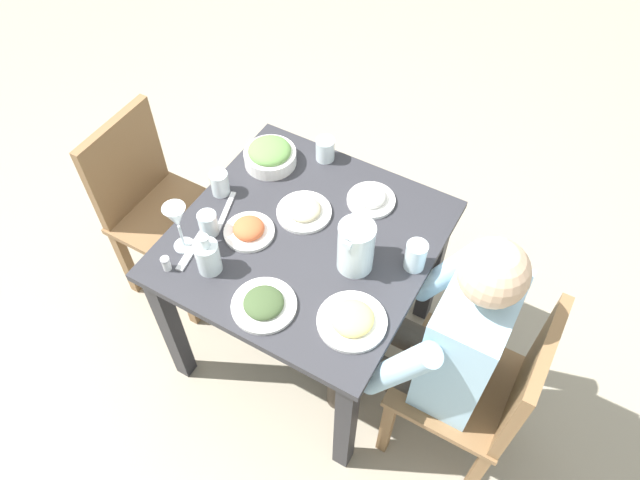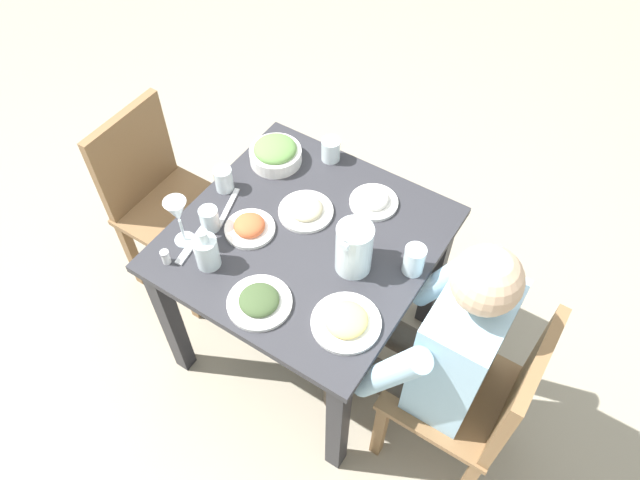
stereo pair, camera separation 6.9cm
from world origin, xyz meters
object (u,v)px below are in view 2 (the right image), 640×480
Objects in this scene: chair_far at (160,195)px; plate_rice_curry at (250,227)px; salad_bowl at (275,153)px; chair_near at (480,396)px; plate_yoghurt at (374,200)px; plate_fries at (346,321)px; water_glass_by_pitcher at (331,150)px; wine_glass at (177,213)px; plate_dolmas at (259,301)px; dining_table at (306,258)px; oil_carafe at (207,253)px; diner_near at (430,344)px; water_glass_far_left at (414,260)px; salt_shaker at (166,257)px; water_pitcher at (354,248)px; plate_beans at (306,210)px; water_glass_near_left at (209,219)px; water_glass_near_right at (224,179)px.

chair_far is 4.90× the size of plate_rice_curry.
chair_near is at bearing -107.89° from salad_bowl.
plate_fries is at bearing -160.00° from plate_yoghurt.
wine_glass is (-0.61, 0.21, 0.10)m from water_glass_by_pitcher.
water_glass_by_pitcher is at bearing -59.51° from chair_far.
dining_table is at bearing 5.95° from plate_dolmas.
dining_table is 0.99× the size of chair_near.
chair_near is 1.48m from chair_far.
chair_far is at bearing 89.33° from dining_table.
chair_near is at bearing -79.31° from oil_carafe.
plate_rice_curry is (-0.09, -0.57, 0.26)m from chair_far.
water_glass_by_pitcher is 0.65m from wine_glass.
diner_near is 0.77m from oil_carafe.
water_glass_far_left is at bearing -74.27° from plate_rice_curry.
dining_table is 0.49m from wine_glass.
plate_dolmas is 1.18× the size of plate_rice_curry.
plate_dolmas is at bearing -84.56° from salt_shaker.
plate_fries is at bearing -72.16° from plate_dolmas.
salt_shaker is (-0.12, 0.62, 0.01)m from plate_fries.
water_pitcher is at bearing 25.38° from plate_fries.
chair_near is 1.15m from wine_glass.
plate_rice_curry is at bearing 114.97° from dining_table.
plate_rice_curry reaches higher than plate_beans.
chair_far is at bearing 80.98° from plate_rice_curry.
diner_near is 0.91m from wine_glass.
salt_shaker is at bearing 121.32° from water_pitcher.
plate_fries is at bearing -128.03° from salad_bowl.
dining_table is 9.69× the size of water_glass_near_left.
water_pitcher is (0.07, 0.33, 0.19)m from diner_near.
chair_near is 0.50m from water_glass_far_left.
water_glass_near_left is at bearing -108.86° from chair_far.
water_glass_near_left is at bearing 93.70° from diner_near.
oil_carafe is (-0.64, 0.07, 0.01)m from water_glass_by_pitcher.
diner_near is 21.40× the size of salt_shaker.
chair_far is 1.15m from water_glass_far_left.
oil_carafe is at bearing -150.41° from water_glass_near_right.
plate_yoghurt is 0.99× the size of plate_rice_curry.
plate_yoghurt is at bearing -31.88° from oil_carafe.
water_glass_near_right is at bearing 93.45° from water_glass_far_left.
plate_beans is 0.43m from water_glass_far_left.
water_glass_by_pitcher is (0.12, -0.17, 0.00)m from salad_bowl.
diner_near reaches higher than chair_near.
water_glass_far_left is at bearing -59.41° from oil_carafe.
water_glass_near_right reaches higher than plate_fries.
plate_dolmas is 2.29× the size of water_glass_by_pitcher.
plate_beans is 0.50m from salt_shaker.
diner_near is 6.58× the size of plate_rice_curry.
salad_bowl is 1.00× the size of wine_glass.
plate_yoghurt is 1.60× the size of water_glass_far_left.
diner_near reaches higher than water_glass_near_right.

